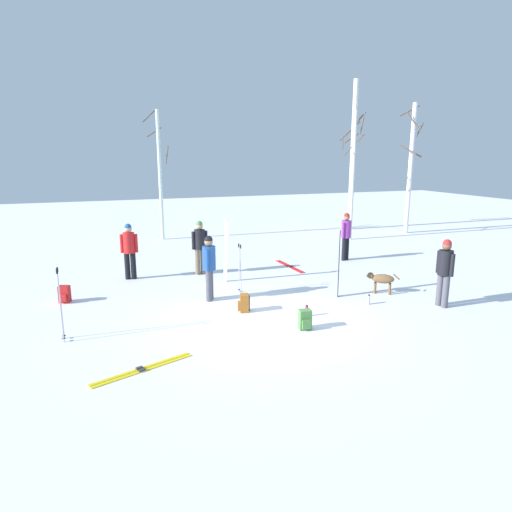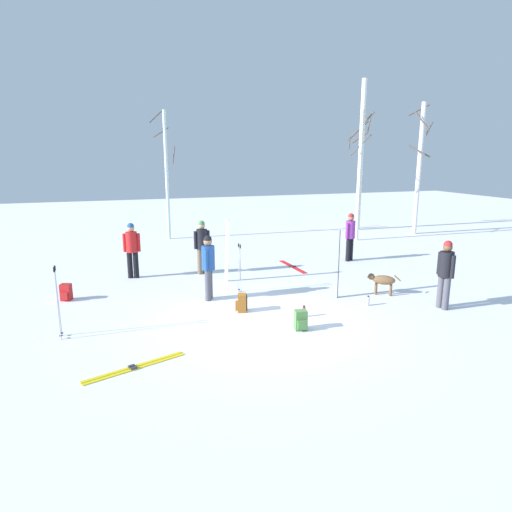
% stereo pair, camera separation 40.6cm
% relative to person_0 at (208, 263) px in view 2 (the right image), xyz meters
% --- Properties ---
extents(ground_plane, '(60.00, 60.00, 0.00)m').
position_rel_person_0_xyz_m(ground_plane, '(0.83, -1.93, -0.98)').
color(ground_plane, white).
extents(person_0, '(0.34, 0.48, 1.72)m').
position_rel_person_0_xyz_m(person_0, '(0.00, 0.00, 0.00)').
color(person_0, '#4C4C56').
rests_on(person_0, ground_plane).
extents(person_1, '(0.47, 0.34, 1.72)m').
position_rel_person_0_xyz_m(person_1, '(5.75, 2.72, 0.00)').
color(person_1, black).
rests_on(person_1, ground_plane).
extents(person_2, '(0.51, 0.34, 1.72)m').
position_rel_person_0_xyz_m(person_2, '(-1.76, 2.82, 0.00)').
color(person_2, black).
rests_on(person_2, ground_plane).
extents(person_3, '(0.52, 0.34, 1.72)m').
position_rel_person_0_xyz_m(person_3, '(0.37, 2.62, 0.00)').
color(person_3, '#72604C').
rests_on(person_3, ground_plane).
extents(person_4, '(0.34, 0.52, 1.72)m').
position_rel_person_0_xyz_m(person_4, '(5.34, -2.52, 0.00)').
color(person_4, '#4C4C56').
rests_on(person_4, ground_plane).
extents(dog, '(0.74, 0.58, 0.57)m').
position_rel_person_0_xyz_m(dog, '(4.57, -1.06, -0.59)').
color(dog, brown).
rests_on(dog, ground_plane).
extents(ski_pair_planted_0, '(0.14, 0.22, 1.88)m').
position_rel_person_0_xyz_m(ski_pair_planted_0, '(0.89, 1.48, -0.04)').
color(ski_pair_planted_0, white).
rests_on(ski_pair_planted_0, ground_plane).
extents(ski_pair_planted_1, '(0.11, 0.20, 1.81)m').
position_rel_person_0_xyz_m(ski_pair_planted_1, '(3.32, -0.89, -0.08)').
color(ski_pair_planted_1, black).
rests_on(ski_pair_planted_1, ground_plane).
extents(ski_pair_lying_0, '(0.27, 1.89, 0.05)m').
position_rel_person_0_xyz_m(ski_pair_lying_0, '(3.45, 2.51, -0.97)').
color(ski_pair_lying_0, red).
rests_on(ski_pair_lying_0, ground_plane).
extents(ski_pair_lying_1, '(1.85, 0.81, 0.05)m').
position_rel_person_0_xyz_m(ski_pair_lying_1, '(-2.10, -3.37, -0.97)').
color(ski_pair_lying_1, yellow).
rests_on(ski_pair_lying_1, ground_plane).
extents(ski_poles_0, '(0.07, 0.25, 1.53)m').
position_rel_person_0_xyz_m(ski_poles_0, '(-3.47, -1.49, -0.16)').
color(ski_poles_0, '#B2B2BC').
rests_on(ski_poles_0, ground_plane).
extents(ski_poles_1, '(0.07, 0.26, 1.38)m').
position_rel_person_0_xyz_m(ski_poles_1, '(0.93, 0.30, -0.24)').
color(ski_poles_1, '#B2B2BC').
rests_on(ski_poles_1, ground_plane).
extents(backpack_0, '(0.29, 0.31, 0.44)m').
position_rel_person_0_xyz_m(backpack_0, '(1.44, -2.68, -0.77)').
color(backpack_0, '#4C7F3F').
rests_on(backpack_0, ground_plane).
extents(backpack_1, '(0.33, 0.30, 0.44)m').
position_rel_person_0_xyz_m(backpack_1, '(0.55, -1.16, -0.77)').
color(backpack_1, '#99591E').
rests_on(backpack_1, ground_plane).
extents(backpack_2, '(0.31, 0.33, 0.44)m').
position_rel_person_0_xyz_m(backpack_2, '(-3.57, 1.11, -0.77)').
color(backpack_2, red).
rests_on(backpack_2, ground_plane).
extents(water_bottle_0, '(0.07, 0.07, 0.26)m').
position_rel_person_0_xyz_m(water_bottle_0, '(3.71, -1.75, -0.86)').
color(water_bottle_0, silver).
rests_on(water_bottle_0, ground_plane).
extents(water_bottle_1, '(0.07, 0.07, 0.28)m').
position_rel_person_0_xyz_m(water_bottle_1, '(1.83, -1.98, -0.85)').
color(water_bottle_1, red).
rests_on(water_bottle_1, ground_plane).
extents(birch_tree_0, '(1.03, 1.01, 5.62)m').
position_rel_person_0_xyz_m(birch_tree_0, '(0.18, 9.10, 1.93)').
color(birch_tree_0, silver).
rests_on(birch_tree_0, ground_plane).
extents(birch_tree_1, '(1.33, 1.10, 5.57)m').
position_rel_person_0_xyz_m(birch_tree_1, '(8.07, 6.12, 1.91)').
color(birch_tree_1, silver).
rests_on(birch_tree_1, ground_plane).
extents(birch_tree_2, '(1.08, 0.87, 7.27)m').
position_rel_person_0_xyz_m(birch_tree_2, '(9.62, 8.62, 2.72)').
color(birch_tree_2, silver).
rests_on(birch_tree_2, ground_plane).
extents(birch_tree_3, '(1.33, 1.35, 6.07)m').
position_rel_person_0_xyz_m(birch_tree_3, '(11.59, 6.69, 2.20)').
color(birch_tree_3, white).
rests_on(birch_tree_3, ground_plane).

